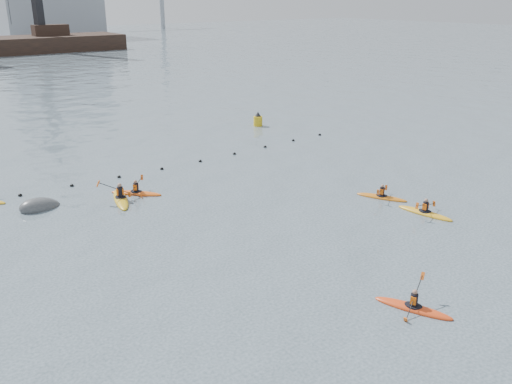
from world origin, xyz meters
The scene contains 9 objects.
ground centered at (0.00, 0.00, 0.00)m, with size 400.00×400.00×0.00m, color #33434A.
float_line centered at (-0.50, 22.53, 0.03)m, with size 33.24×0.73×0.24m.
kayaker_0 centered at (0.26, 1.22, 0.09)m, with size 1.97×2.96×1.22m.
kayaker_1 centered at (8.44, 6.72, 0.10)m, with size 2.11×3.19×1.05m.
kayaker_2 centered at (-2.47, 18.90, 0.09)m, with size 2.55×2.71×1.00m.
kayaker_3 centered at (-3.62, 18.52, 0.11)m, with size 2.45×3.66×1.46m.
kayaker_4 centered at (8.49, 9.73, 0.09)m, with size 1.84×2.92×0.94m.
mooring_buoy centered at (-7.63, 20.07, 0.00)m, with size 2.33×1.37×1.16m, color #434648.
nav_buoy centered at (14.00, 28.63, 0.44)m, with size 0.80×0.80×1.46m.
Camera 1 is at (-14.95, -9.11, 11.00)m, focal length 38.00 mm.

